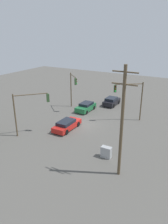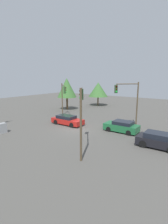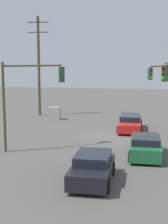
# 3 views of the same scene
# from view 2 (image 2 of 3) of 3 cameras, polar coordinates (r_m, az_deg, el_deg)

# --- Properties ---
(ground_plane) EXTENTS (80.00, 80.00, 0.00)m
(ground_plane) POSITION_cam_2_polar(r_m,az_deg,el_deg) (22.87, -2.90, -5.57)
(ground_plane) COLOR #54514C
(sedan_dark) EXTENTS (2.02, 4.03, 1.44)m
(sedan_dark) POSITION_cam_2_polar(r_m,az_deg,el_deg) (18.36, 23.16, -8.51)
(sedan_dark) COLOR black
(sedan_dark) RESTS_ON ground_plane
(sedan_red) EXTENTS (1.98, 4.71, 1.30)m
(sedan_red) POSITION_cam_2_polar(r_m,az_deg,el_deg) (24.96, -5.48, -2.64)
(sedan_red) COLOR red
(sedan_red) RESTS_ON ground_plane
(sedan_green) EXTENTS (2.02, 4.15, 1.37)m
(sedan_green) POSITION_cam_2_polar(r_m,az_deg,el_deg) (22.11, 12.19, -4.61)
(sedan_green) COLOR #1E6638
(sedan_green) RESTS_ON ground_plane
(traffic_signal_main) EXTENTS (3.61, 2.61, 5.86)m
(traffic_signal_main) POSITION_cam_2_polar(r_m,az_deg,el_deg) (15.02, -0.91, 1.37)
(traffic_signal_main) COLOR brown
(traffic_signal_main) RESTS_ON ground_plane
(traffic_signal_cross) EXTENTS (2.57, 2.41, 6.02)m
(traffic_signal_cross) POSITION_cam_2_polar(r_m,az_deg,el_deg) (23.71, 14.40, 4.82)
(traffic_signal_cross) COLOR brown
(traffic_signal_cross) RESTS_ON ground_plane
(traffic_signal_aux) EXTENTS (3.14, 3.42, 5.59)m
(traffic_signal_aux) POSITION_cam_2_polar(r_m,az_deg,el_deg) (29.06, -6.80, 5.81)
(traffic_signal_aux) COLOR brown
(traffic_signal_aux) RESTS_ON ground_plane
(electrical_cabinet) EXTENTS (1.10, 0.61, 1.23)m
(electrical_cabinet) POSITION_cam_2_polar(r_m,az_deg,el_deg) (23.20, -25.34, -4.86)
(electrical_cabinet) COLOR #9EA0A3
(electrical_cabinet) RESTS_ON ground_plane
(tree_left) EXTENTS (3.93, 3.93, 6.45)m
(tree_left) POSITION_cam_2_polar(r_m,az_deg,el_deg) (36.12, -5.63, 7.87)
(tree_left) COLOR brown
(tree_left) RESTS_ON ground_plane
(tree_right) EXTENTS (4.48, 4.48, 5.44)m
(tree_right) POSITION_cam_2_polar(r_m,az_deg,el_deg) (41.28, 4.64, 7.34)
(tree_right) COLOR brown
(tree_right) RESTS_ON ground_plane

